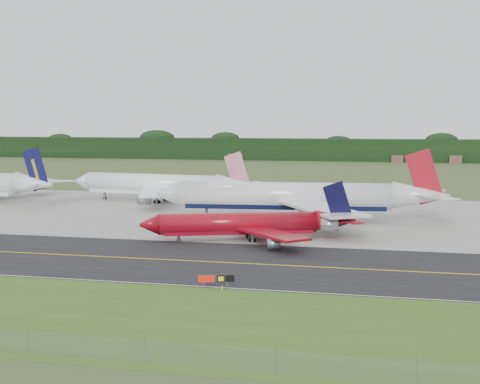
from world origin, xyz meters
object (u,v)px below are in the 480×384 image
jet_star_tail (161,185)px  taxiway_sign (216,279)px  jet_red_737 (250,224)px  jet_ba_747 (295,196)px

jet_star_tail → taxiway_sign: (38.66, -87.09, -3.62)m
jet_red_737 → taxiway_sign: size_ratio=8.48×
jet_ba_747 → taxiway_sign: jet_ba_747 is taller
jet_star_tail → taxiway_sign: jet_star_tail is taller
taxiway_sign → jet_star_tail: bearing=113.9°
jet_ba_747 → jet_red_737: size_ratio=1.64×
jet_star_tail → taxiway_sign: size_ratio=11.62×
jet_ba_747 → jet_red_737: 25.84m
jet_red_737 → taxiway_sign: (2.86, -35.72, -1.90)m
jet_ba_747 → jet_red_737: jet_ba_747 is taller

